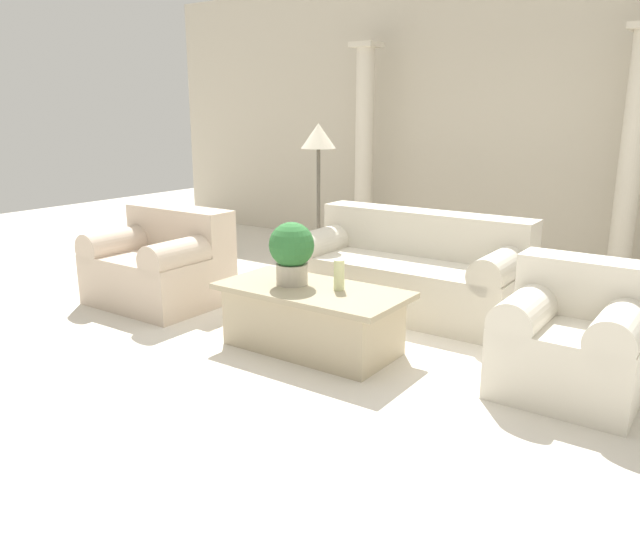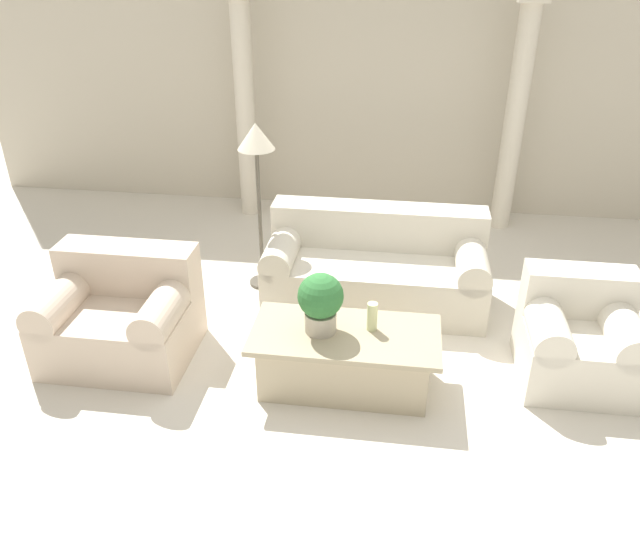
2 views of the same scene
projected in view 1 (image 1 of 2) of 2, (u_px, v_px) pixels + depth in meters
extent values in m
plane|color=silver|center=(352.00, 340.00, 4.71)|extent=(16.00, 16.00, 0.00)
cube|color=beige|center=(510.00, 118.00, 6.86)|extent=(10.00, 0.06, 3.20)
cube|color=beige|center=(407.00, 285.00, 5.36)|extent=(1.93, 0.88, 0.45)
cube|color=beige|center=(424.00, 232.00, 5.48)|extent=(1.93, 0.31, 0.38)
cylinder|color=beige|center=(328.00, 242.00, 5.75)|extent=(0.28, 0.88, 0.28)
cylinder|color=beige|center=(504.00, 267.00, 4.83)|extent=(0.28, 0.88, 0.28)
cube|color=beige|center=(158.00, 278.00, 5.57)|extent=(1.11, 0.88, 0.45)
cube|color=beige|center=(180.00, 228.00, 5.70)|extent=(1.11, 0.31, 0.38)
cylinder|color=beige|center=(126.00, 242.00, 5.73)|extent=(0.28, 0.88, 0.28)
cylinder|color=beige|center=(189.00, 254.00, 5.27)|extent=(0.28, 0.88, 0.28)
cube|color=tan|center=(312.00, 321.00, 4.49)|extent=(1.20, 0.59, 0.42)
cube|color=tan|center=(312.00, 291.00, 4.43)|extent=(1.37, 0.67, 0.04)
cylinder|color=#B2A893|center=(292.00, 274.00, 4.51)|extent=(0.23, 0.23, 0.15)
sphere|color=#2D6B33|center=(292.00, 245.00, 4.45)|extent=(0.33, 0.33, 0.33)
cylinder|color=beige|center=(339.00, 275.00, 4.35)|extent=(0.07, 0.07, 0.22)
cylinder|color=#4C473D|center=(319.00, 284.00, 6.18)|extent=(0.25, 0.25, 0.03)
cylinder|color=#4C473D|center=(318.00, 217.00, 6.01)|extent=(0.04, 0.04, 1.31)
cone|color=beige|center=(318.00, 136.00, 5.81)|extent=(0.33, 0.33, 0.23)
cylinder|color=beige|center=(364.00, 152.00, 7.53)|extent=(0.22, 0.22, 2.39)
cube|color=beige|center=(366.00, 45.00, 7.21)|extent=(0.30, 0.30, 0.06)
cylinder|color=beige|center=(631.00, 164.00, 5.89)|extent=(0.22, 0.22, 2.39)
cube|color=beige|center=(570.00, 359.00, 3.78)|extent=(0.81, 0.79, 0.44)
cube|color=beige|center=(587.00, 286.00, 3.89)|extent=(0.81, 0.28, 0.35)
cylinder|color=beige|center=(530.00, 310.00, 3.87)|extent=(0.28, 0.79, 0.28)
cylinder|color=beige|center=(623.00, 326.00, 3.57)|extent=(0.28, 0.79, 0.28)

